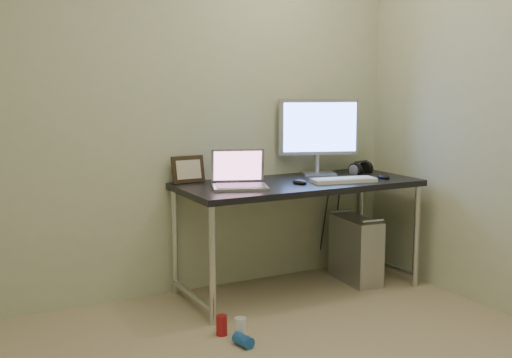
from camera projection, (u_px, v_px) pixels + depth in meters
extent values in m
cube|color=beige|center=(157.00, 106.00, 4.11)|extent=(3.50, 0.02, 2.50)
cube|color=black|center=(298.00, 184.00, 4.26)|extent=(1.61, 0.70, 0.04)
cylinder|color=silver|center=(213.00, 266.00, 3.70)|extent=(0.04, 0.04, 0.71)
cylinder|color=silver|center=(175.00, 242.00, 4.25)|extent=(0.04, 0.04, 0.71)
cylinder|color=silver|center=(416.00, 237.00, 4.40)|extent=(0.04, 0.04, 0.71)
cylinder|color=silver|center=(361.00, 219.00, 4.94)|extent=(0.04, 0.04, 0.71)
cylinder|color=silver|center=(193.00, 296.00, 4.01)|extent=(0.04, 0.62, 0.04)
cylinder|color=silver|center=(386.00, 264.00, 4.71)|extent=(0.04, 0.62, 0.04)
cube|color=#AEAEB2|center=(356.00, 250.00, 4.54)|extent=(0.23, 0.45, 0.46)
cylinder|color=silver|center=(373.00, 221.00, 4.34)|extent=(0.16, 0.03, 0.02)
cylinder|color=silver|center=(341.00, 211.00, 4.66)|extent=(0.16, 0.03, 0.02)
cylinder|color=black|center=(325.00, 218.00, 4.77)|extent=(0.01, 0.16, 0.69)
cylinder|color=black|center=(336.00, 220.00, 4.80)|extent=(0.02, 0.11, 0.71)
cylinder|color=#A91A20|center=(222.00, 325.00, 3.59)|extent=(0.08, 0.08, 0.11)
cylinder|color=white|center=(240.00, 329.00, 3.53)|extent=(0.08, 0.08, 0.13)
cylinder|color=#1D55B3|center=(243.00, 340.00, 3.44)|extent=(0.09, 0.13, 0.07)
cube|color=silver|center=(240.00, 187.00, 3.98)|extent=(0.40, 0.34, 0.02)
cube|color=slate|center=(240.00, 185.00, 3.98)|extent=(0.35, 0.29, 0.00)
cube|color=#9C9BA3|center=(238.00, 166.00, 4.10)|extent=(0.34, 0.16, 0.22)
cube|color=#794864|center=(238.00, 166.00, 4.09)|extent=(0.30, 0.14, 0.19)
cube|color=silver|center=(319.00, 174.00, 4.57)|extent=(0.27, 0.23, 0.02)
cylinder|color=silver|center=(317.00, 163.00, 4.58)|extent=(0.04, 0.04, 0.12)
cube|color=silver|center=(318.00, 127.00, 4.53)|extent=(0.55, 0.22, 0.40)
cube|color=#4F78F1|center=(320.00, 127.00, 4.51)|extent=(0.49, 0.18, 0.34)
cube|color=white|center=(344.00, 180.00, 4.23)|extent=(0.45, 0.22, 0.03)
ellipsoid|color=black|center=(384.00, 176.00, 4.39)|extent=(0.08, 0.12, 0.04)
ellipsoid|color=black|center=(300.00, 181.00, 4.16)|extent=(0.09, 0.12, 0.04)
cylinder|color=black|center=(354.00, 170.00, 4.61)|extent=(0.07, 0.11, 0.10)
cylinder|color=black|center=(368.00, 169.00, 4.67)|extent=(0.07, 0.11, 0.10)
cube|color=black|center=(361.00, 162.00, 4.63)|extent=(0.13, 0.05, 0.01)
cube|color=black|center=(188.00, 169.00, 4.20)|extent=(0.22, 0.07, 0.18)
cylinder|color=silver|center=(233.00, 173.00, 4.31)|extent=(0.01, 0.01, 0.10)
cylinder|color=white|center=(233.00, 164.00, 4.30)|extent=(0.05, 0.04, 0.04)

